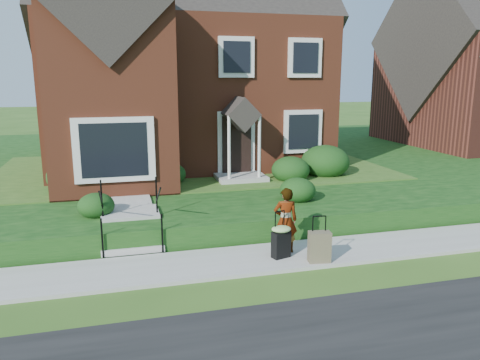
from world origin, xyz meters
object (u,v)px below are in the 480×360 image
object	(u,v)px
front_steps	(131,225)
woman	(285,220)
suitcase_olive	(319,247)
suitcase_black	(281,240)

from	to	relation	value
front_steps	woman	xyz separation A→B (m)	(3.34, -1.68, 0.35)
front_steps	suitcase_olive	size ratio (longest dim) A/B	2.00
front_steps	suitcase_olive	world-z (taller)	front_steps
woman	suitcase_black	distance (m)	0.49
woman	suitcase_olive	distance (m)	0.99
suitcase_olive	woman	bearing A→B (deg)	133.36
woman	suitcase_olive	bearing A→B (deg)	132.52
front_steps	suitcase_olive	xyz separation A→B (m)	(3.85, -2.42, -0.06)
suitcase_black	suitcase_olive	bearing A→B (deg)	-49.08
woman	suitcase_olive	xyz separation A→B (m)	(0.51, -0.74, -0.41)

